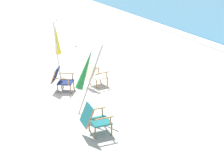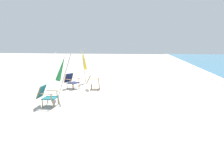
{
  "view_description": "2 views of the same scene",
  "coord_description": "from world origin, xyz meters",
  "px_view_note": "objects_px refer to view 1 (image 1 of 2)",
  "views": [
    {
      "loc": [
        9.07,
        -1.16,
        3.98
      ],
      "look_at": [
        0.79,
        1.91,
        0.61
      ],
      "focal_mm": 50.0,
      "sensor_mm": 36.0,
      "label": 1
    },
    {
      "loc": [
        9.37,
        4.53,
        2.34
      ],
      "look_at": [
        0.87,
        3.14,
        0.62
      ],
      "focal_mm": 32.0,
      "sensor_mm": 36.0,
      "label": 2
    }
  ],
  "objects_px": {
    "umbrella_furled_green": "(86,70)",
    "beach_chair_mid_center": "(61,79)",
    "beach_chair_front_left": "(94,75)",
    "beach_chair_front_right": "(94,119)",
    "umbrella_furled_yellow": "(57,40)"
  },
  "relations": [
    {
      "from": "umbrella_furled_green",
      "to": "beach_chair_mid_center",
      "type": "bearing_deg",
      "value": -170.12
    },
    {
      "from": "beach_chair_mid_center",
      "to": "umbrella_furled_green",
      "type": "bearing_deg",
      "value": 9.88
    },
    {
      "from": "beach_chair_front_left",
      "to": "beach_chair_front_right",
      "type": "bearing_deg",
      "value": -17.52
    },
    {
      "from": "beach_chair_front_right",
      "to": "beach_chair_front_left",
      "type": "xyz_separation_m",
      "value": [
        -3.17,
        1.0,
        -0.0
      ]
    },
    {
      "from": "beach_chair_front_left",
      "to": "umbrella_furled_green",
      "type": "distance_m",
      "value": 2.32
    },
    {
      "from": "umbrella_furled_yellow",
      "to": "umbrella_furled_green",
      "type": "distance_m",
      "value": 3.61
    },
    {
      "from": "umbrella_furled_green",
      "to": "beach_chair_front_right",
      "type": "bearing_deg",
      "value": -7.25
    },
    {
      "from": "beach_chair_front_right",
      "to": "beach_chair_mid_center",
      "type": "distance_m",
      "value": 3.14
    },
    {
      "from": "beach_chair_front_right",
      "to": "umbrella_furled_green",
      "type": "relative_size",
      "value": 0.4
    },
    {
      "from": "beach_chair_mid_center",
      "to": "umbrella_furled_green",
      "type": "distance_m",
      "value": 2.15
    },
    {
      "from": "beach_chair_front_right",
      "to": "umbrella_furled_yellow",
      "type": "xyz_separation_m",
      "value": [
        -4.81,
        0.06,
        0.95
      ]
    },
    {
      "from": "beach_chair_front_left",
      "to": "beach_chair_mid_center",
      "type": "bearing_deg",
      "value": -88.24
    },
    {
      "from": "beach_chair_front_right",
      "to": "umbrella_furled_green",
      "type": "distance_m",
      "value": 1.5
    },
    {
      "from": "beach_chair_front_right",
      "to": "beach_chair_mid_center",
      "type": "relative_size",
      "value": 0.91
    },
    {
      "from": "beach_chair_mid_center",
      "to": "umbrella_furled_yellow",
      "type": "bearing_deg",
      "value": 171.86
    }
  ]
}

